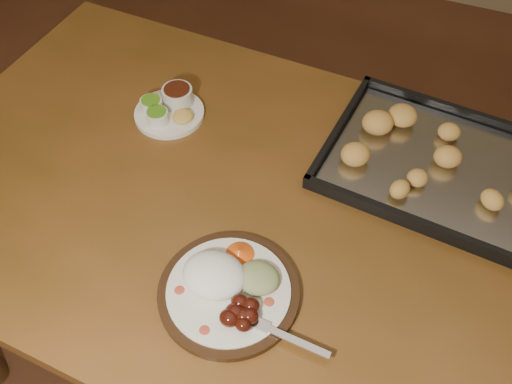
% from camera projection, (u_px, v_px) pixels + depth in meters
% --- Properties ---
extents(ground, '(4.00, 4.00, 0.00)m').
position_uv_depth(ground, '(272.00, 314.00, 1.82)').
color(ground, brown).
rests_on(ground, ground).
extents(dining_table, '(1.54, 0.97, 0.75)m').
position_uv_depth(dining_table, '(260.00, 232.00, 1.22)').
color(dining_table, brown).
rests_on(dining_table, ground).
extents(dinner_plate, '(0.33, 0.25, 0.06)m').
position_uv_depth(dinner_plate, '(228.00, 287.00, 1.01)').
color(dinner_plate, black).
rests_on(dinner_plate, dining_table).
extents(condiment_saucer, '(0.16, 0.16, 0.05)m').
position_uv_depth(condiment_saucer, '(169.00, 108.00, 1.30)').
color(condiment_saucer, white).
rests_on(condiment_saucer, dining_table).
extents(baking_tray, '(0.52, 0.40, 0.05)m').
position_uv_depth(baking_tray, '(444.00, 166.00, 1.19)').
color(baking_tray, black).
rests_on(baking_tray, dining_table).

